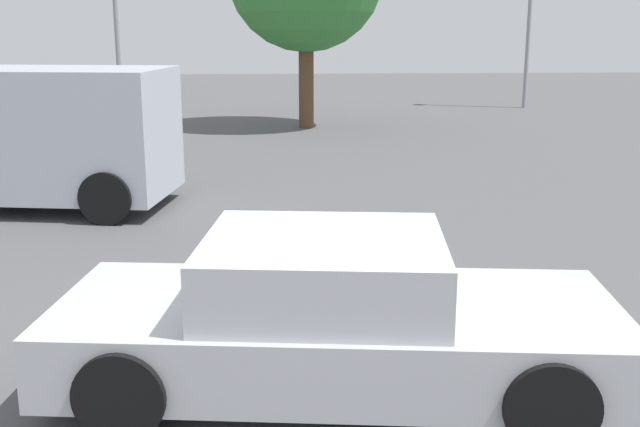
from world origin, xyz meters
name	(u,v)px	position (x,y,z in m)	size (l,w,h in m)	color
ground_plane	(336,376)	(0.00, 0.00, 0.00)	(80.00, 80.00, 0.00)	#515154
sedan_foreground	(334,319)	(-0.04, -0.17, 0.56)	(4.43, 2.29, 1.21)	#B7BABF
van_white	(9,133)	(-4.48, 6.29, 1.15)	(5.11, 2.80, 2.12)	#B2B7C1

